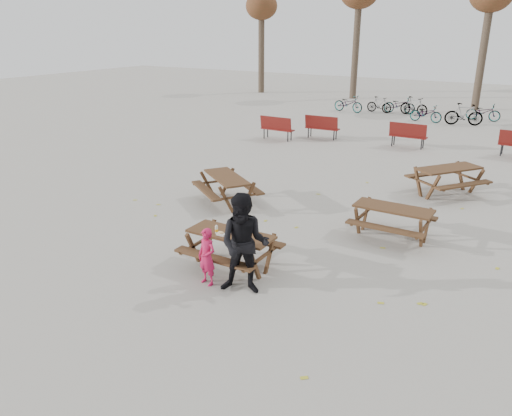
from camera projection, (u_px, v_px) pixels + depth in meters
The scene contains 13 objects.
ground at pixel (231, 267), 10.40m from camera, with size 80.00×80.00×0.00m, color gray.
main_picnic_table at pixel (231, 241), 10.20m from camera, with size 1.80×1.45×0.78m.
food_tray at pixel (221, 234), 10.02m from camera, with size 0.18×0.11×0.04m, color silver.
bread_roll at pixel (221, 232), 10.01m from camera, with size 0.14×0.06×0.05m, color tan.
soda_bottle at pixel (217, 230), 10.11m from camera, with size 0.07×0.07×0.17m.
child at pixel (207, 257), 9.55m from camera, with size 0.42×0.27×1.15m, color #BC1746.
adult at pixel (244, 244), 9.14m from camera, with size 0.94×0.73×1.94m, color black.
picnic_table_east at pixel (392, 223), 11.71m from camera, with size 1.78×1.44×0.77m, color #3C2715, non-canonical shape.
picnic_table_north at pixel (227, 190), 13.98m from camera, with size 1.86×1.49×0.80m, color #3C2715, non-canonical shape.
picnic_table_far at pixel (447, 181), 14.72m from camera, with size 1.93×1.55×0.83m, color #3C2715, non-canonical shape.
park_bench_row at pixel (377, 133), 20.77m from camera, with size 10.96×2.52×1.03m.
bicycle_row at pixel (415, 108), 27.12m from camera, with size 8.91×2.76×1.09m.
fallen_leaves at pixel (305, 232), 12.17m from camera, with size 11.00×11.00×0.01m, color gold, non-canonical shape.
Camera 1 is at (5.26, -7.73, 4.75)m, focal length 35.00 mm.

